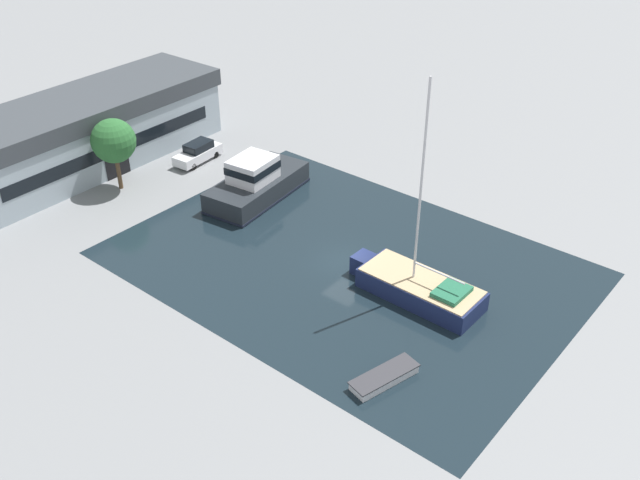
# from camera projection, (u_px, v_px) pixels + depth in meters

# --- Properties ---
(ground_plane) EXTENTS (440.00, 440.00, 0.00)m
(ground_plane) POSITION_uv_depth(u_px,v_px,m) (346.00, 263.00, 50.05)
(ground_plane) COLOR gray
(water_canal) EXTENTS (22.34, 31.28, 0.01)m
(water_canal) POSITION_uv_depth(u_px,v_px,m) (346.00, 263.00, 50.05)
(water_canal) COLOR black
(water_canal) RESTS_ON ground
(warehouse_building) EXTENTS (25.68, 8.69, 6.12)m
(warehouse_building) POSITION_uv_depth(u_px,v_px,m) (85.00, 131.00, 61.80)
(warehouse_building) COLOR #99A8B2
(warehouse_building) RESTS_ON ground
(quay_tree_near_building) EXTENTS (3.62, 3.62, 6.10)m
(quay_tree_near_building) POSITION_uv_depth(u_px,v_px,m) (113.00, 141.00, 57.26)
(quay_tree_near_building) COLOR brown
(quay_tree_near_building) RESTS_ON ground
(parked_car) EXTENTS (4.86, 2.19, 1.79)m
(parked_car) POSITION_uv_depth(u_px,v_px,m) (198.00, 152.00, 63.35)
(parked_car) COLOR silver
(parked_car) RESTS_ON ground
(sailboat_moored) EXTENTS (3.40, 9.38, 14.87)m
(sailboat_moored) POSITION_uv_depth(u_px,v_px,m) (418.00, 287.00, 46.34)
(sailboat_moored) COLOR #19234C
(sailboat_moored) RESTS_ON water_canal
(motor_cruiser) EXTENTS (9.80, 5.24, 3.62)m
(motor_cruiser) POSITION_uv_depth(u_px,v_px,m) (256.00, 183.00, 57.48)
(motor_cruiser) COLOR #23282D
(motor_cruiser) RESTS_ON water_canal
(small_dinghy) EXTENTS (4.43, 2.37, 0.57)m
(small_dinghy) POSITION_uv_depth(u_px,v_px,m) (384.00, 377.00, 39.92)
(small_dinghy) COLOR silver
(small_dinghy) RESTS_ON water_canal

